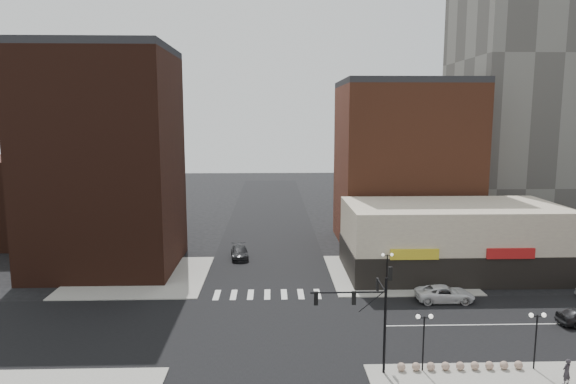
{
  "coord_description": "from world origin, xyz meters",
  "views": [
    {
      "loc": [
        0.43,
        -41.67,
        17.95
      ],
      "look_at": [
        1.9,
        4.95,
        11.0
      ],
      "focal_mm": 32.0,
      "sensor_mm": 36.0,
      "label": 1
    }
  ],
  "objects": [
    {
      "name": "road_ns",
      "position": [
        0.0,
        0.0,
        0.01
      ],
      "size": [
        14.0,
        200.0,
        0.02
      ],
      "primitive_type": "cube",
      "color": "black",
      "rests_on": "ground"
    },
    {
      "name": "street_lamp_se_a",
      "position": [
        11.0,
        -8.0,
        3.29
      ],
      "size": [
        1.22,
        0.32,
        4.16
      ],
      "color": "black",
      "rests_on": "sidewalk_se"
    },
    {
      "name": "white_suv",
      "position": [
        17.22,
        5.73,
        0.78
      ],
      "size": [
        5.69,
        2.7,
        1.57
      ],
      "primitive_type": "imported",
      "rotation": [
        0.0,
        0.0,
        1.55
      ],
      "color": "silver",
      "rests_on": "ground"
    },
    {
      "name": "dark_sedan_north",
      "position": [
        -3.74,
        21.75,
        0.75
      ],
      "size": [
        2.65,
        5.38,
        1.51
      ],
      "primitive_type": "imported",
      "rotation": [
        0.0,
        0.0,
        0.11
      ],
      "color": "black",
      "rests_on": "ground"
    },
    {
      "name": "building_nw_low",
      "position": [
        -32.0,
        34.0,
        6.0
      ],
      "size": [
        20.0,
        18.0,
        12.0
      ],
      "primitive_type": "cube",
      "color": "#351910",
      "rests_on": "ground"
    },
    {
      "name": "road_ew",
      "position": [
        0.0,
        0.0,
        0.01
      ],
      "size": [
        200.0,
        14.0,
        0.02
      ],
      "primitive_type": "cube",
      "color": "black",
      "rests_on": "ground"
    },
    {
      "name": "building_ne_midrise",
      "position": [
        19.0,
        29.5,
        11.0
      ],
      "size": [
        18.0,
        15.0,
        22.0
      ],
      "primitive_type": "cube",
      "color": "brown",
      "rests_on": "ground"
    },
    {
      "name": "sidewalk_nw",
      "position": [
        -14.5,
        14.5,
        0.06
      ],
      "size": [
        15.0,
        15.0,
        0.12
      ],
      "primitive_type": "cube",
      "color": "gray",
      "rests_on": "ground"
    },
    {
      "name": "bollard_row",
      "position": [
        13.7,
        -8.0,
        0.41
      ],
      "size": [
        8.99,
        0.59,
        0.59
      ],
      "color": "gray",
      "rests_on": "sidewalk_se"
    },
    {
      "name": "ground",
      "position": [
        0.0,
        0.0,
        0.0
      ],
      "size": [
        240.0,
        240.0,
        0.0
      ],
      "primitive_type": "plane",
      "color": "black",
      "rests_on": "ground"
    },
    {
      "name": "building_ne_row",
      "position": [
        21.0,
        15.0,
        3.3
      ],
      "size": [
        24.2,
        12.2,
        8.0
      ],
      "color": "beige",
      "rests_on": "ground"
    },
    {
      "name": "street_lamp_se_b",
      "position": [
        19.0,
        -8.0,
        3.29
      ],
      "size": [
        1.22,
        0.32,
        4.16
      ],
      "color": "black",
      "rests_on": "sidewalk_se"
    },
    {
      "name": "street_lamp_ne",
      "position": [
        12.0,
        8.0,
        3.29
      ],
      "size": [
        1.22,
        0.32,
        4.16
      ],
      "color": "black",
      "rests_on": "sidewalk_ne"
    },
    {
      "name": "pedestrian",
      "position": [
        20.05,
        -10.2,
        1.03
      ],
      "size": [
        0.78,
        0.66,
        1.81
      ],
      "primitive_type": "imported",
      "rotation": [
        0.0,
        0.0,
        3.56
      ],
      "color": "#29252B",
      "rests_on": "sidewalk_se"
    },
    {
      "name": "traffic_signal",
      "position": [
        7.24,
        -7.83,
        4.96
      ],
      "size": [
        5.59,
        3.09,
        7.77
      ],
      "color": "black",
      "rests_on": "ground"
    },
    {
      "name": "building_nw",
      "position": [
        -19.0,
        18.5,
        12.5
      ],
      "size": [
        16.0,
        15.0,
        25.0
      ],
      "primitive_type": "cube",
      "color": "#351910",
      "rests_on": "ground"
    },
    {
      "name": "sidewalk_ne",
      "position": [
        14.5,
        14.5,
        0.06
      ],
      "size": [
        15.0,
        15.0,
        0.12
      ],
      "primitive_type": "cube",
      "color": "gray",
      "rests_on": "ground"
    }
  ]
}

